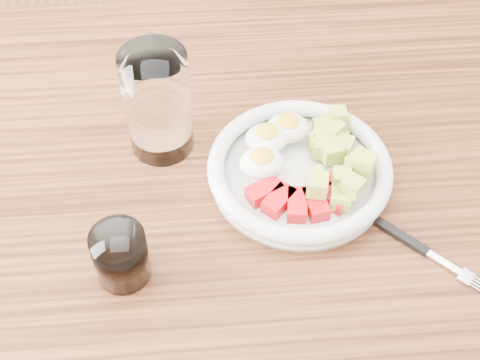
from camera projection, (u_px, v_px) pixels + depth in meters
The scene contains 5 objects.
dining_table at pixel (248, 243), 0.95m from camera, with size 1.50×0.90×0.77m.
bowl at pixel (301, 167), 0.88m from camera, with size 0.25×0.25×0.06m.
fork at pixel (415, 245), 0.83m from camera, with size 0.13×0.13×0.01m.
water_glass at pixel (158, 103), 0.88m from camera, with size 0.09×0.09×0.16m, color white.
coffee_glass at pixel (121, 256), 0.78m from camera, with size 0.07×0.07×0.07m.
Camera 1 is at (-0.05, -0.53, 1.46)m, focal length 50.00 mm.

